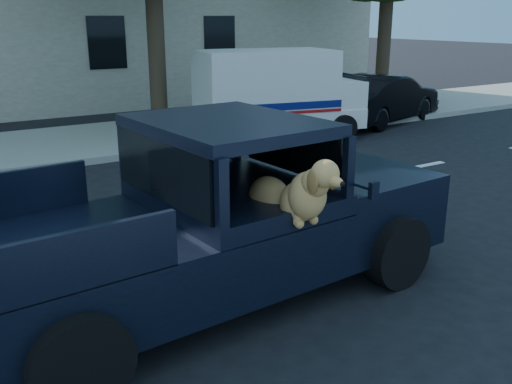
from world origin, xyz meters
TOP-DOWN VIEW (x-y plane):
  - ground at (0.00, 0.00)m, footprint 120.00×120.00m
  - lane_stripes at (2.00, 3.40)m, footprint 21.60×0.14m
  - pickup_truck at (1.67, 0.67)m, footprint 5.60×2.92m
  - mail_truck at (7.16, 7.34)m, footprint 4.31×2.72m
  - parked_sedan at (11.10, 7.56)m, footprint 2.60×4.51m

SIDE VIEW (x-z plane):
  - ground at x=0.00m, z-range 0.00..0.00m
  - lane_stripes at x=2.00m, z-range 0.00..0.01m
  - pickup_truck at x=1.67m, z-range -0.32..1.64m
  - parked_sedan at x=11.10m, z-range 0.00..1.40m
  - mail_truck at x=7.16m, z-range -0.14..2.07m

